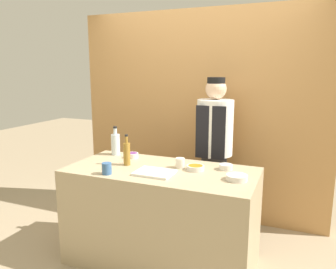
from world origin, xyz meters
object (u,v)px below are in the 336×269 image
at_px(cutting_board, 154,172).
at_px(bottle_clear, 116,144).
at_px(sauce_bowl_yellow, 237,177).
at_px(sauce_bowl_orange, 195,167).
at_px(sauce_bowl_purple, 132,155).
at_px(cup_cream, 180,163).
at_px(chef_center, 214,151).
at_px(bottle_vinegar, 127,153).
at_px(sauce_bowl_green, 226,167).
at_px(cup_blue, 107,168).

distance_m(cutting_board, bottle_clear, 0.76).
bearing_deg(sauce_bowl_yellow, sauce_bowl_orange, 161.46).
xyz_separation_m(sauce_bowl_purple, cup_cream, (0.55, -0.13, 0.02)).
bearing_deg(sauce_bowl_yellow, chef_center, 115.96).
distance_m(bottle_clear, cup_cream, 0.79).
bearing_deg(sauce_bowl_purple, chef_center, 37.78).
xyz_separation_m(sauce_bowl_orange, sauce_bowl_yellow, (0.38, -0.13, 0.00)).
bearing_deg(bottle_vinegar, cutting_board, -22.33).
bearing_deg(cup_cream, sauce_bowl_green, 15.37).
bearing_deg(chef_center, bottle_clear, -151.96).
xyz_separation_m(sauce_bowl_orange, bottle_vinegar, (-0.62, -0.09, 0.09)).
bearing_deg(sauce_bowl_orange, sauce_bowl_purple, 168.37).
xyz_separation_m(sauce_bowl_purple, chef_center, (0.69, 0.53, -0.01)).
xyz_separation_m(sauce_bowl_green, bottle_vinegar, (-0.87, -0.21, 0.08)).
bearing_deg(cutting_board, bottle_clear, 146.00).
bearing_deg(cup_blue, cutting_board, 24.11).
relative_size(cutting_board, chef_center, 0.19).
relative_size(sauce_bowl_yellow, chef_center, 0.10).
height_order(sauce_bowl_purple, cup_blue, cup_blue).
distance_m(cutting_board, cup_cream, 0.28).
relative_size(cutting_board, bottle_vinegar, 1.11).
bearing_deg(sauce_bowl_green, chef_center, 113.94).
bearing_deg(cutting_board, sauce_bowl_yellow, 8.43).
bearing_deg(sauce_bowl_yellow, sauce_bowl_purple, 165.86).
bearing_deg(bottle_vinegar, chef_center, 51.22).
xyz_separation_m(sauce_bowl_orange, sauce_bowl_green, (0.24, 0.11, 0.00)).
height_order(sauce_bowl_green, chef_center, chef_center).
height_order(sauce_bowl_orange, sauce_bowl_yellow, sauce_bowl_yellow).
bearing_deg(chef_center, sauce_bowl_yellow, -64.04).
height_order(sauce_bowl_orange, cup_cream, cup_cream).
xyz_separation_m(sauce_bowl_yellow, cutting_board, (-0.67, -0.10, -0.01)).
height_order(sauce_bowl_purple, chef_center, chef_center).
distance_m(sauce_bowl_green, cup_blue, 1.02).
bearing_deg(bottle_clear, sauce_bowl_purple, -12.96).
bearing_deg(sauce_bowl_green, sauce_bowl_purple, 178.25).
xyz_separation_m(sauce_bowl_purple, bottle_clear, (-0.22, 0.05, 0.09)).
distance_m(sauce_bowl_orange, chef_center, 0.68).
xyz_separation_m(bottle_vinegar, chef_center, (0.62, 0.77, -0.10)).
xyz_separation_m(sauce_bowl_yellow, cup_blue, (-1.03, -0.26, 0.02)).
distance_m(sauce_bowl_purple, chef_center, 0.87).
bearing_deg(sauce_bowl_orange, bottle_vinegar, -171.76).
xyz_separation_m(sauce_bowl_green, cup_cream, (-0.39, -0.11, 0.02)).
bearing_deg(sauce_bowl_purple, bottle_vinegar, -72.99).
bearing_deg(chef_center, sauce_bowl_orange, -89.27).
bearing_deg(chef_center, bottle_vinegar, -128.78).
relative_size(sauce_bowl_orange, chef_center, 0.09).
bearing_deg(sauce_bowl_green, sauce_bowl_orange, -154.52).
distance_m(cutting_board, bottle_vinegar, 0.38).
distance_m(sauce_bowl_yellow, bottle_vinegar, 1.01).
bearing_deg(cutting_board, sauce_bowl_orange, 38.26).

